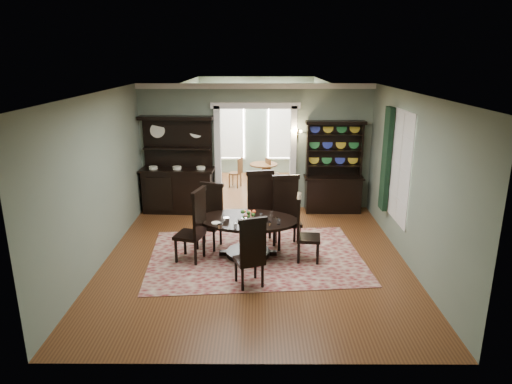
% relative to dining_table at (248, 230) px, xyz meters
% --- Properties ---
extents(room, '(5.51, 6.01, 3.01)m').
position_rel_dining_table_xyz_m(room, '(0.13, -0.11, 1.07)').
color(room, brown).
rests_on(room, ground).
extents(parlor, '(3.51, 3.50, 3.01)m').
position_rel_dining_table_xyz_m(parlor, '(0.13, 5.38, 1.01)').
color(parlor, brown).
rests_on(parlor, ground).
extents(doorway_trim, '(2.08, 0.25, 2.57)m').
position_rel_dining_table_xyz_m(doorway_trim, '(0.13, 2.85, 1.11)').
color(doorway_trim, silver).
rests_on(doorway_trim, floor).
extents(right_window, '(0.15, 1.47, 2.12)m').
position_rel_dining_table_xyz_m(right_window, '(2.82, 0.78, 1.09)').
color(right_window, white).
rests_on(right_window, wall_right).
extents(wall_sconce, '(0.27, 0.21, 0.21)m').
position_rel_dining_table_xyz_m(wall_sconce, '(1.08, 2.69, 1.38)').
color(wall_sconce, '#AC712E').
rests_on(wall_sconce, back_wall_right).
extents(rug, '(4.11, 3.03, 0.01)m').
position_rel_dining_table_xyz_m(rug, '(0.14, -0.06, -0.50)').
color(rug, maroon).
rests_on(rug, floor).
extents(dining_table, '(1.96, 1.88, 0.73)m').
position_rel_dining_table_xyz_m(dining_table, '(0.00, 0.00, 0.00)').
color(dining_table, black).
rests_on(dining_table, rug).
extents(centerpiece, '(1.26, 0.81, 0.21)m').
position_rel_dining_table_xyz_m(centerpiece, '(0.02, -0.10, 0.28)').
color(centerpiece, white).
rests_on(centerpiece, dining_table).
extents(chair_far_left, '(0.57, 0.56, 1.27)m').
position_rel_dining_table_xyz_m(chair_far_left, '(-0.74, 0.48, 0.16)').
color(chair_far_left, black).
rests_on(chair_far_left, rug).
extents(chair_far_mid, '(0.62, 0.60, 1.45)m').
position_rel_dining_table_xyz_m(chair_far_mid, '(0.25, 0.71, 0.25)').
color(chair_far_mid, black).
rests_on(chair_far_mid, rug).
extents(chair_far_right, '(0.58, 0.56, 1.40)m').
position_rel_dining_table_xyz_m(chair_far_right, '(0.74, 0.55, 0.23)').
color(chair_far_right, black).
rests_on(chair_far_right, rug).
extents(chair_end_left, '(0.60, 0.62, 1.37)m').
position_rel_dining_table_xyz_m(chair_end_left, '(-0.94, -0.23, 0.21)').
color(chair_end_left, black).
rests_on(chair_end_left, rug).
extents(chair_end_right, '(0.48, 0.50, 1.24)m').
position_rel_dining_table_xyz_m(chair_end_right, '(1.00, -0.19, 0.14)').
color(chair_end_right, black).
rests_on(chair_end_right, rug).
extents(chair_near, '(0.57, 0.56, 1.22)m').
position_rel_dining_table_xyz_m(chair_near, '(0.08, -1.24, 0.14)').
color(chair_near, black).
rests_on(chair_near, rug).
extents(sideboard, '(1.76, 0.70, 2.27)m').
position_rel_dining_table_xyz_m(sideboard, '(-1.71, 2.58, 0.29)').
color(sideboard, black).
rests_on(sideboard, floor).
extents(welsh_dresser, '(1.39, 0.51, 2.17)m').
position_rel_dining_table_xyz_m(welsh_dresser, '(1.98, 2.61, 0.28)').
color(welsh_dresser, black).
rests_on(welsh_dresser, floor).
extents(parlor_table, '(0.77, 0.77, 0.71)m').
position_rel_dining_table_xyz_m(parlor_table, '(0.34, 4.53, -0.04)').
color(parlor_table, '#583319').
rests_on(parlor_table, parlor_floor).
extents(parlor_chair_left, '(0.40, 0.39, 0.85)m').
position_rel_dining_table_xyz_m(parlor_chair_left, '(-0.41, 4.66, -0.05)').
color(parlor_chair_left, '#583319').
rests_on(parlor_chair_left, parlor_floor).
extents(parlor_chair_right, '(0.41, 0.40, 0.86)m').
position_rel_dining_table_xyz_m(parlor_chair_right, '(0.56, 4.56, -0.04)').
color(parlor_chair_right, '#583319').
rests_on(parlor_chair_right, parlor_floor).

